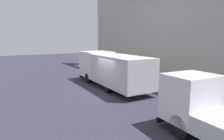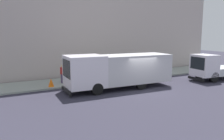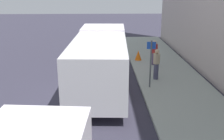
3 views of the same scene
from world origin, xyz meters
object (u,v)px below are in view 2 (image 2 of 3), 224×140
traffic_cone_orange (51,82)px  small_flatbed_truck (213,68)px  pedestrian_walking (62,73)px  street_sign_post (110,65)px  large_utility_truck (119,69)px  pedestrian_standing (95,71)px

traffic_cone_orange → small_flatbed_truck: bearing=-105.4°
pedestrian_walking → traffic_cone_orange: (-0.88, 1.20, -0.50)m
small_flatbed_truck → street_sign_post: bearing=72.2°
large_utility_truck → street_sign_post: 2.54m
pedestrian_standing → traffic_cone_orange: size_ratio=2.52×
small_flatbed_truck → pedestrian_standing: bearing=72.1°
pedestrian_walking → pedestrian_standing: pedestrian_standing is taller
small_flatbed_truck → pedestrian_standing: small_flatbed_truck is taller
pedestrian_walking → pedestrian_standing: bearing=-168.7°
small_flatbed_truck → street_sign_post: (3.84, 9.03, 0.44)m
street_sign_post → traffic_cone_orange: bearing=89.0°
large_utility_truck → pedestrian_walking: large_utility_truck is taller
pedestrian_walking → pedestrian_standing: size_ratio=0.94×
pedestrian_standing → small_flatbed_truck: bearing=30.1°
large_utility_truck → traffic_cone_orange: large_utility_truck is taller
pedestrian_standing → street_sign_post: street_sign_post is taller
large_utility_truck → traffic_cone_orange: (2.57, 4.75, -1.07)m
large_utility_truck → street_sign_post: (2.48, -0.51, 0.03)m
pedestrian_standing → traffic_cone_orange: pedestrian_standing is taller
large_utility_truck → pedestrian_standing: 3.16m
traffic_cone_orange → street_sign_post: street_sign_post is taller
large_utility_truck → small_flatbed_truck: size_ratio=1.55×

